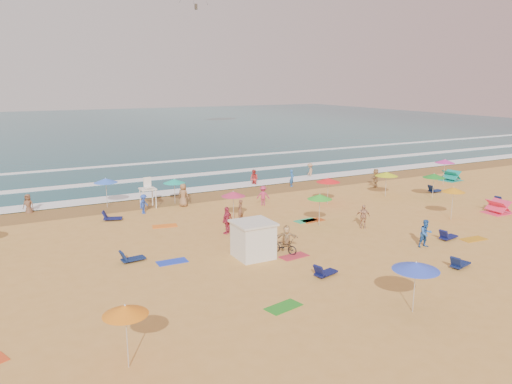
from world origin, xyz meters
name	(u,v)px	position (x,y,z in m)	size (l,w,h in m)	color
ground	(259,237)	(0.00, 0.00, 0.00)	(220.00, 220.00, 0.00)	gold
ocean	(70,129)	(0.00, 84.00, 0.00)	(220.00, 140.00, 0.18)	#0C4756
wet_sand	(191,198)	(0.00, 12.50, 0.01)	(220.00, 220.00, 0.00)	olive
surf_foam	(160,179)	(0.00, 21.32, 0.10)	(200.00, 18.70, 0.05)	white
cabana	(253,240)	(-2.08, -3.22, 1.00)	(2.00, 2.00, 2.00)	silver
cabana_roof	(253,223)	(-2.08, -3.22, 2.06)	(2.20, 2.20, 0.12)	silver
bicycle	(284,246)	(-0.18, -3.52, 0.43)	(0.57, 1.65, 0.87)	black
lifeguard_stand	(148,195)	(-4.22, 10.86, 1.05)	(1.20, 1.20, 2.10)	white
beach_umbrellas	(302,196)	(4.02, 1.07, 2.10)	(44.43, 27.91, 0.77)	blue
loungers	(313,240)	(2.44, -2.66, 0.17)	(48.02, 19.27, 0.34)	#0E1349
towels	(326,240)	(3.44, -2.64, 0.01)	(45.23, 21.63, 0.03)	#E3461C
popup_tents	(471,188)	(22.70, 2.01, 0.60)	(9.24, 12.44, 1.20)	#F93762
beachgoers	(238,205)	(1.16, 5.47, 0.79)	(45.15, 26.24, 2.14)	tan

